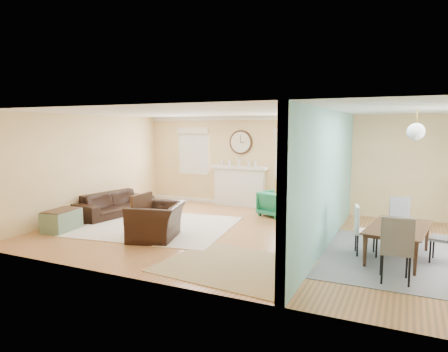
{
  "coord_description": "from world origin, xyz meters",
  "views": [
    {
      "loc": [
        2.9,
        -7.69,
        2.27
      ],
      "look_at": [
        -0.8,
        0.3,
        1.2
      ],
      "focal_mm": 32.0,
      "sensor_mm": 36.0,
      "label": 1
    }
  ],
  "objects": [
    {
      "name": "wall_back",
      "position": [
        0.0,
        3.0,
        1.3
      ],
      "size": [
        9.0,
        0.02,
        2.6
      ],
      "primitive_type": "cube",
      "color": "tan",
      "rests_on": "ground"
    },
    {
      "name": "wall_clock",
      "position": [
        -1.5,
        2.97,
        1.85
      ],
      "size": [
        0.7,
        0.07,
        0.7
      ],
      "color": "#422A1A",
      "rests_on": "wall_back"
    },
    {
      "name": "floor",
      "position": [
        0.0,
        0.0,
        0.0
      ],
      "size": [
        9.0,
        9.0,
        0.0
      ],
      "primitive_type": "plane",
      "color": "#8E5C39",
      "rests_on": "ground"
    },
    {
      "name": "rug_cream",
      "position": [
        -2.27,
        -0.17,
        0.01
      ],
      "size": [
        3.68,
        3.3,
        0.02
      ],
      "primitive_type": "cube",
      "rotation": [
        0.0,
        0.0,
        0.13
      ],
      "color": "#F1E1CB",
      "rests_on": "floor"
    },
    {
      "name": "dining_chair_s",
      "position": [
        2.8,
        -1.48,
        0.6
      ],
      "size": [
        0.49,
        0.49,
        1.01
      ],
      "color": "slate",
      "rests_on": "floor"
    },
    {
      "name": "eames_chair",
      "position": [
        -1.71,
        -1.03,
        0.36
      ],
      "size": [
        1.26,
        1.35,
        0.73
      ],
      "primitive_type": "imported",
      "rotation": [
        0.0,
        0.0,
        -1.29
      ],
      "color": "black",
      "rests_on": "floor"
    },
    {
      "name": "wall_front",
      "position": [
        0.0,
        -3.0,
        1.3
      ],
      "size": [
        9.0,
        0.02,
        2.6
      ],
      "primitive_type": "cube",
      "color": "tan",
      "rests_on": "ground"
    },
    {
      "name": "wall_left",
      "position": [
        -4.5,
        0.0,
        1.3
      ],
      "size": [
        0.02,
        6.0,
        2.6
      ],
      "primitive_type": "cube",
      "color": "tan",
      "rests_on": "ground"
    },
    {
      "name": "window_left",
      "position": [
        -3.05,
        2.95,
        1.66
      ],
      "size": [
        1.05,
        0.13,
        1.42
      ],
      "color": "white",
      "rests_on": "wall_back"
    },
    {
      "name": "fireplace",
      "position": [
        -1.5,
        2.88,
        0.6
      ],
      "size": [
        1.7,
        0.3,
        1.17
      ],
      "color": "white",
      "rests_on": "ground"
    },
    {
      "name": "tv",
      "position": [
        1.12,
        1.36,
        1.11
      ],
      "size": [
        0.2,
        1.08,
        0.62
      ],
      "primitive_type": "imported",
      "rotation": [
        0.0,
        0.0,
        1.52
      ],
      "color": "black",
      "rests_on": "credenza"
    },
    {
      "name": "pendant",
      "position": [
        3.0,
        0.0,
        2.2
      ],
      "size": [
        0.3,
        0.3,
        0.55
      ],
      "color": "gold",
      "rests_on": "ceiling"
    },
    {
      "name": "garden_stool",
      "position": [
        1.07,
        0.27,
        0.24
      ],
      "size": [
        0.32,
        0.32,
        0.47
      ],
      "primitive_type": "cylinder",
      "color": "white",
      "rests_on": "floor"
    },
    {
      "name": "dining_table",
      "position": [
        2.84,
        -0.33,
        0.29
      ],
      "size": [
        1.13,
        1.75,
        0.58
      ],
      "primitive_type": "imported",
      "rotation": [
        0.0,
        0.0,
        1.43
      ],
      "color": "#422A1A",
      "rests_on": "floor"
    },
    {
      "name": "sofa",
      "position": [
        -3.93,
        0.35,
        0.3
      ],
      "size": [
        1.13,
        2.18,
        0.61
      ],
      "primitive_type": "imported",
      "rotation": [
        0.0,
        0.0,
        1.41
      ],
      "color": "black",
      "rests_on": "floor"
    },
    {
      "name": "ceiling",
      "position": [
        0.0,
        0.0,
        2.6
      ],
      "size": [
        9.0,
        6.0,
        0.02
      ],
      "primitive_type": "cube",
      "color": "white",
      "rests_on": "wall_back"
    },
    {
      "name": "window_right",
      "position": [
        0.05,
        2.95,
        1.66
      ],
      "size": [
        1.05,
        0.13,
        1.42
      ],
      "color": "white",
      "rests_on": "wall_back"
    },
    {
      "name": "dining_chair_n",
      "position": [
        2.84,
        0.85,
        0.52
      ],
      "size": [
        0.48,
        0.48,
        0.88
      ],
      "color": "slate",
      "rests_on": "floor"
    },
    {
      "name": "rug_grey",
      "position": [
        2.84,
        -0.33,
        0.01
      ],
      "size": [
        2.52,
        3.15,
        0.01
      ],
      "primitive_type": "cube",
      "color": "slate",
      "rests_on": "floor"
    },
    {
      "name": "trunk",
      "position": [
        -3.97,
        -1.38,
        0.24
      ],
      "size": [
        0.61,
        0.88,
        0.48
      ],
      "color": "slate",
      "rests_on": "floor"
    },
    {
      "name": "credenza",
      "position": [
        1.14,
        1.36,
        0.4
      ],
      "size": [
        0.55,
        1.63,
        0.8
      ],
      "color": "brown",
      "rests_on": "floor"
    },
    {
      "name": "partition",
      "position": [
        1.51,
        0.28,
        1.36
      ],
      "size": [
        0.17,
        6.0,
        2.6
      ],
      "color": "tan",
      "rests_on": "ground"
    },
    {
      "name": "dining_chair_e",
      "position": [
        3.5,
        -0.24,
        0.52
      ],
      "size": [
        0.46,
        0.46,
        0.88
      ],
      "color": "slate",
      "rests_on": "floor"
    },
    {
      "name": "dining_chair_w",
      "position": [
        2.29,
        -0.33,
        0.52
      ],
      "size": [
        0.46,
        0.46,
        0.89
      ],
      "color": "white",
      "rests_on": "floor"
    },
    {
      "name": "potted_plant",
      "position": [
        1.07,
        0.27,
        0.7
      ],
      "size": [
        0.43,
        0.37,
        0.46
      ],
      "primitive_type": "imported",
      "rotation": [
        0.0,
        0.0,
        6.26
      ],
      "color": "#337F33",
      "rests_on": "garden_stool"
    },
    {
      "name": "green_chair",
      "position": [
        -0.16,
        2.05,
        0.32
      ],
      "size": [
        0.9,
        0.91,
        0.64
      ],
      "primitive_type": "imported",
      "rotation": [
        0.0,
        0.0,
        2.76
      ],
      "color": "#19633F",
      "rests_on": "floor"
    },
    {
      "name": "rug_jute",
      "position": [
        0.39,
        -1.86,
        0.01
      ],
      "size": [
        2.49,
        2.11,
        0.01
      ],
      "primitive_type": "cube",
      "rotation": [
        0.0,
        0.0,
        -0.09
      ],
      "color": "tan",
      "rests_on": "floor"
    }
  ]
}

